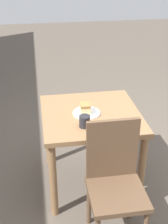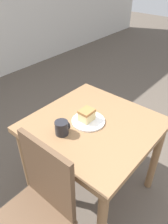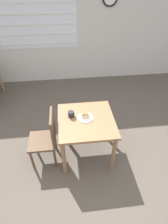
{
  "view_description": "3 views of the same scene",
  "coord_description": "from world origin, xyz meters",
  "px_view_note": "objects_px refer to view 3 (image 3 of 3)",
  "views": [
    {
      "loc": [
        -2.18,
        0.88,
        1.99
      ],
      "look_at": [
        0.08,
        0.52,
        0.76
      ],
      "focal_mm": 50.0,
      "sensor_mm": 36.0,
      "label": 1
    },
    {
      "loc": [
        -0.83,
        -0.26,
        1.67
      ],
      "look_at": [
        0.1,
        0.54,
        0.79
      ],
      "focal_mm": 35.0,
      "sensor_mm": 36.0,
      "label": 2
    },
    {
      "loc": [
        -0.14,
        -1.4,
        2.44
      ],
      "look_at": [
        0.08,
        0.54,
        0.81
      ],
      "focal_mm": 28.0,
      "sensor_mm": 36.0,
      "label": 3
    }
  ],
  "objects_px": {
    "chair_near_window": "(46,138)",
    "plate": "(85,117)",
    "coffee_mug": "(71,114)",
    "dining_table_near": "(86,125)",
    "cake_slice": "(85,115)"
  },
  "relations": [
    {
      "from": "dining_table_near",
      "to": "chair_near_window",
      "type": "distance_m",
      "value": 0.61
    },
    {
      "from": "coffee_mug",
      "to": "chair_near_window",
      "type": "bearing_deg",
      "value": -157.72
    },
    {
      "from": "chair_near_window",
      "to": "coffee_mug",
      "type": "bearing_deg",
      "value": 112.28
    },
    {
      "from": "dining_table_near",
      "to": "coffee_mug",
      "type": "distance_m",
      "value": 0.28
    },
    {
      "from": "chair_near_window",
      "to": "plate",
      "type": "bearing_deg",
      "value": 100.47
    },
    {
      "from": "dining_table_near",
      "to": "cake_slice",
      "type": "height_order",
      "value": "cake_slice"
    },
    {
      "from": "cake_slice",
      "to": "chair_near_window",
      "type": "bearing_deg",
      "value": -168.28
    },
    {
      "from": "dining_table_near",
      "to": "chair_near_window",
      "type": "xyz_separation_m",
      "value": [
        -0.6,
        -0.07,
        -0.12
      ]
    },
    {
      "from": "plate",
      "to": "cake_slice",
      "type": "relative_size",
      "value": 2.31
    },
    {
      "from": "plate",
      "to": "coffee_mug",
      "type": "height_order",
      "value": "coffee_mug"
    },
    {
      "from": "chair_near_window",
      "to": "dining_table_near",
      "type": "bearing_deg",
      "value": 96.75
    },
    {
      "from": "chair_near_window",
      "to": "coffee_mug",
      "type": "distance_m",
      "value": 0.5
    },
    {
      "from": "plate",
      "to": "coffee_mug",
      "type": "bearing_deg",
      "value": 166.16
    },
    {
      "from": "chair_near_window",
      "to": "plate",
      "type": "distance_m",
      "value": 0.65
    },
    {
      "from": "cake_slice",
      "to": "coffee_mug",
      "type": "relative_size",
      "value": 1.06
    }
  ]
}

